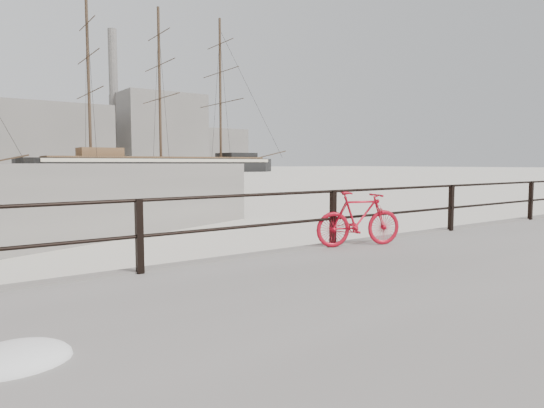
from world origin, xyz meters
TOP-DOWN VIEW (x-y plane):
  - ground at (0.00, 0.00)m, footprint 400.00×400.00m
  - guardrail at (0.00, -0.15)m, footprint 28.00×0.10m
  - bicycle at (-3.07, -0.36)m, footprint 1.61×0.75m
  - barque_black at (28.30, 81.61)m, footprint 57.60×20.76m
  - industrial_west at (20.00, 140.00)m, footprint 32.00×18.00m
  - industrial_mid at (55.00, 145.00)m, footprint 26.00×20.00m
  - industrial_east at (78.00, 150.00)m, footprint 20.00×16.00m
  - smokestack at (42.00, 150.00)m, footprint 2.80×2.80m

SIDE VIEW (x-z plane):
  - ground at x=0.00m, z-range 0.00..0.00m
  - barque_black at x=28.30m, z-range -16.22..16.22m
  - bicycle at x=-3.07m, z-range 0.35..1.32m
  - guardrail at x=0.00m, z-range 0.35..1.35m
  - industrial_east at x=78.00m, z-range 0.00..14.00m
  - industrial_west at x=20.00m, z-range 0.00..18.00m
  - industrial_mid at x=55.00m, z-range 0.00..24.00m
  - smokestack at x=42.00m, z-range 0.00..44.00m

